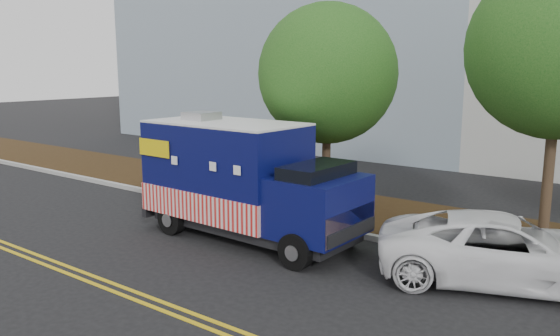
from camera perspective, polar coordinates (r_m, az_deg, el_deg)
The scene contains 10 objects.
ground at distance 15.23m, azimuth -4.14°, elevation -6.52°, with size 120.00×120.00×0.00m, color black.
curb at distance 16.24m, azimuth -0.91°, elevation -5.12°, with size 120.00×0.18×0.15m, color #9E9E99.
mulch_strip at distance 17.90m, azimuth 3.20°, elevation -3.65°, with size 120.00×4.00×0.15m, color black.
centerline_near at distance 12.40m, azimuth -17.94°, elevation -11.07°, with size 120.00×0.10×0.01m, color gold.
centerline_far at distance 12.27m, azimuth -18.91°, elevation -11.36°, with size 120.00×0.10×0.01m, color gold.
tree_b at distance 16.48m, azimuth 4.99°, elevation 9.76°, with size 4.16×4.16×6.33m.
tree_c at distance 14.86m, azimuth 27.21°, elevation 11.05°, with size 4.38×4.38×7.09m.
sign_post at distance 19.61m, azimuth -11.08°, elevation 0.78°, with size 0.06×0.06×2.40m, color #473828.
food_truck at distance 14.32m, azimuth -4.05°, elevation -1.54°, with size 6.24×2.52×3.25m.
white_car at distance 12.37m, azimuth 22.47°, elevation -7.91°, with size 2.38×5.16×1.43m, color white.
Camera 1 is at (9.54, -10.99, 4.47)m, focal length 35.00 mm.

